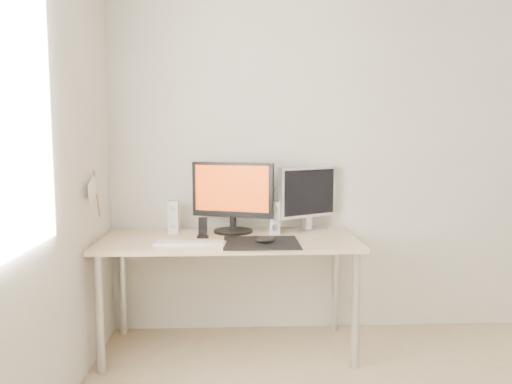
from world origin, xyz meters
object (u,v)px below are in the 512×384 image
mouse (265,240)px  desk (229,250)px  phone_dock (203,231)px  speaker_left (173,217)px  keyboard (190,243)px  speaker_right (274,217)px  second_monitor (308,195)px  main_monitor (233,194)px

mouse → desk: 0.30m
mouse → phone_dock: (-0.38, 0.21, 0.01)m
mouse → speaker_left: bearing=146.7°
speaker_left → keyboard: bearing=-69.3°
mouse → speaker_right: 0.35m
speaker_left → keyboard: (0.14, -0.37, -0.10)m
second_monitor → keyboard: second_monitor is taller
speaker_left → phone_dock: (0.20, -0.17, -0.07)m
main_monitor → phone_dock: bearing=-141.3°
keyboard → phone_dock: size_ratio=3.36×
main_monitor → phone_dock: main_monitor is taller
desk → speaker_left: 0.46m
speaker_right → keyboard: 0.62m
phone_dock → speaker_left: bearing=140.0°
desk → second_monitor: second_monitor is taller
speaker_left → second_monitor: bearing=0.8°
speaker_left → speaker_right: bearing=-4.8°
desk → keyboard: (-0.23, -0.18, 0.09)m
mouse → speaker_right: size_ratio=0.56×
keyboard → phone_dock: (0.06, 0.20, 0.03)m
second_monitor → keyboard: bearing=-153.1°
desk → speaker_right: bearing=24.6°
second_monitor → main_monitor: bearing=-176.1°
desk → speaker_right: 0.37m
speaker_right → mouse: bearing=-104.3°
mouse → keyboard: mouse is taller
speaker_left → keyboard: 0.41m
desk → keyboard: size_ratio=3.72×
speaker_left → speaker_right: same height
main_monitor → speaker_left: size_ratio=2.52×
desk → speaker_right: size_ratio=7.51×
speaker_right → phone_dock: speaker_right is taller
main_monitor → speaker_right: size_ratio=2.52×
speaker_left → keyboard: speaker_left is taller
main_monitor → keyboard: (-0.25, -0.35, -0.25)m
second_monitor → speaker_left: size_ratio=2.04×
speaker_right → keyboard: (-0.53, -0.31, -0.10)m
main_monitor → phone_dock: (-0.19, -0.15, -0.22)m
desk → phone_dock: bearing=173.1°
main_monitor → speaker_left: 0.42m
speaker_right → phone_dock: 0.48m
mouse → speaker_left: speaker_left is taller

